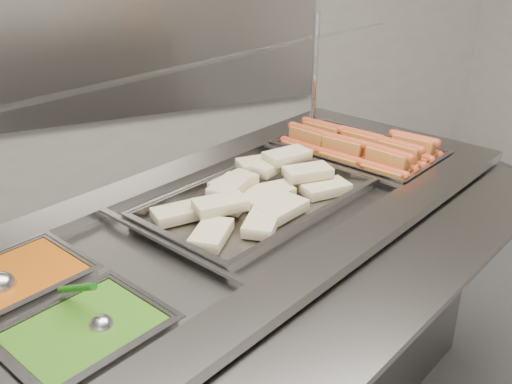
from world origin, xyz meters
name	(u,v)px	position (x,y,z in m)	size (l,w,h in m)	color
back_panel	(80,18)	(0.00, 2.45, 1.20)	(3.00, 0.04, 1.20)	#9B9791
steam_counter	(246,326)	(0.15, 0.45, 0.45)	(2.09, 1.55, 0.91)	slate
tray_rail	(398,283)	(0.36, -0.02, 0.86)	(1.77, 1.06, 0.05)	gray
sneeze_guard	(189,71)	(0.06, 0.66, 1.28)	(1.65, 0.96, 0.45)	silver
pan_hotdogs	(358,159)	(0.73, 0.71, 0.87)	(0.54, 0.65, 0.10)	gray
pan_wraps	(258,205)	(0.21, 0.48, 0.88)	(0.80, 0.65, 0.07)	gray
pan_beans	(17,291)	(-0.51, 0.32, 0.87)	(0.38, 0.35, 0.10)	gray
pan_peas	(86,345)	(-0.39, 0.05, 0.87)	(0.38, 0.35, 0.10)	gray
hotdogs_in_buns	(361,149)	(0.72, 0.69, 0.92)	(0.49, 0.57, 0.12)	#A65F22
tortilla_wraps	(257,191)	(0.21, 0.50, 0.92)	(0.64, 0.47, 0.09)	beige
ladle	(0,284)	(-0.54, 0.29, 0.92)	(0.11, 0.18, 0.15)	#B9B9BE
serving_spoon	(97,320)	(-0.36, 0.06, 0.92)	(0.10, 0.17, 0.13)	#B9B9BE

